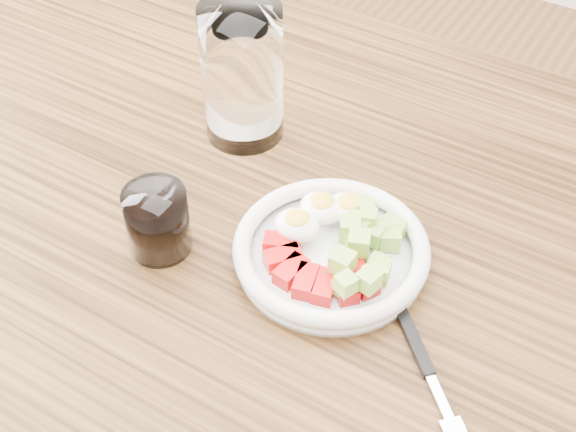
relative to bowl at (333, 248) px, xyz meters
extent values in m
cube|color=brown|center=(-0.70, 0.35, -0.42)|extent=(0.07, 0.07, 0.73)
cube|color=#583718|center=(-0.05, 0.00, -0.04)|extent=(1.50, 0.90, 0.04)
cylinder|color=white|center=(0.00, 0.00, -0.01)|extent=(0.19, 0.19, 0.01)
torus|color=white|center=(0.00, 0.00, 0.00)|extent=(0.20, 0.20, 0.02)
cube|color=red|center=(-0.05, -0.02, 0.00)|extent=(0.04, 0.03, 0.02)
cube|color=red|center=(-0.04, -0.04, 0.00)|extent=(0.04, 0.04, 0.02)
cube|color=red|center=(-0.02, -0.05, 0.00)|extent=(0.03, 0.04, 0.02)
cube|color=red|center=(0.00, -0.05, 0.00)|extent=(0.03, 0.04, 0.02)
cube|color=red|center=(0.02, -0.05, 0.00)|extent=(0.03, 0.04, 0.02)
cube|color=red|center=(0.04, -0.04, 0.00)|extent=(0.04, 0.04, 0.02)
cube|color=red|center=(0.05, -0.02, 0.00)|extent=(0.04, 0.04, 0.02)
ellipsoid|color=white|center=(-0.03, 0.03, 0.01)|extent=(0.05, 0.04, 0.03)
ellipsoid|color=yellow|center=(-0.03, 0.03, 0.02)|extent=(0.03, 0.03, 0.01)
ellipsoid|color=white|center=(-0.01, 0.05, 0.01)|extent=(0.05, 0.04, 0.03)
ellipsoid|color=yellow|center=(-0.01, 0.05, 0.02)|extent=(0.03, 0.03, 0.01)
ellipsoid|color=white|center=(-0.04, 0.00, 0.01)|extent=(0.05, 0.04, 0.03)
ellipsoid|color=yellow|center=(-0.04, 0.00, 0.02)|extent=(0.03, 0.03, 0.01)
cube|color=#A9CF4F|center=(0.03, -0.03, 0.02)|extent=(0.02, 0.02, 0.02)
cube|color=#A9CF4F|center=(0.05, 0.00, 0.01)|extent=(0.02, 0.02, 0.02)
cube|color=#A9CF4F|center=(0.06, -0.01, 0.01)|extent=(0.02, 0.02, 0.02)
cube|color=#A9CF4F|center=(0.04, 0.05, 0.00)|extent=(0.02, 0.02, 0.02)
cube|color=#A9CF4F|center=(0.01, 0.01, 0.01)|extent=(0.02, 0.02, 0.02)
cube|color=#A9CF4F|center=(0.05, -0.02, 0.00)|extent=(0.02, 0.02, 0.02)
cube|color=#A9CF4F|center=(0.01, 0.03, 0.01)|extent=(0.03, 0.03, 0.02)
cube|color=#A9CF4F|center=(0.02, 0.01, 0.00)|extent=(0.03, 0.03, 0.02)
cube|color=#A9CF4F|center=(0.04, 0.05, 0.01)|extent=(0.02, 0.02, 0.02)
cube|color=#A9CF4F|center=(0.02, 0.04, 0.02)|extent=(0.02, 0.02, 0.02)
cube|color=#A9CF4F|center=(0.03, 0.00, 0.02)|extent=(0.03, 0.03, 0.02)
cube|color=#A9CF4F|center=(0.03, 0.03, 0.01)|extent=(0.02, 0.02, 0.02)
cube|color=#A9CF4F|center=(0.01, 0.05, 0.01)|extent=(0.03, 0.03, 0.02)
cube|color=#A9CF4F|center=(0.05, 0.04, 0.01)|extent=(0.03, 0.03, 0.02)
cube|color=#A9CF4F|center=(0.01, 0.05, 0.02)|extent=(0.02, 0.02, 0.02)
cube|color=#A9CF4F|center=(0.01, 0.02, 0.02)|extent=(0.03, 0.03, 0.02)
cube|color=#A9CF4F|center=(0.06, -0.04, 0.02)|extent=(0.02, 0.02, 0.02)
cube|color=#A9CF4F|center=(0.04, -0.05, 0.02)|extent=(0.02, 0.02, 0.02)
cube|color=#A9CF4F|center=(0.01, 0.02, 0.01)|extent=(0.03, 0.03, 0.02)
cube|color=#A9CF4F|center=(0.04, -0.05, 0.01)|extent=(0.02, 0.02, 0.02)
cube|color=#A9CF4F|center=(0.02, 0.02, 0.02)|extent=(0.02, 0.02, 0.02)
cube|color=black|center=(0.12, -0.05, -0.01)|extent=(0.07, 0.07, 0.01)
cube|color=silver|center=(0.16, -0.10, -0.01)|extent=(0.04, 0.04, 0.00)
cube|color=silver|center=(0.18, -0.12, -0.01)|extent=(0.03, 0.03, 0.00)
cylinder|color=white|center=(-0.19, 0.13, 0.07)|extent=(0.09, 0.09, 0.17)
cylinder|color=white|center=(-0.16, -0.08, 0.02)|extent=(0.07, 0.07, 0.07)
cylinder|color=black|center=(-0.16, -0.08, 0.02)|extent=(0.06, 0.06, 0.06)
camera|label=1|loc=(0.25, -0.50, 0.60)|focal=50.00mm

